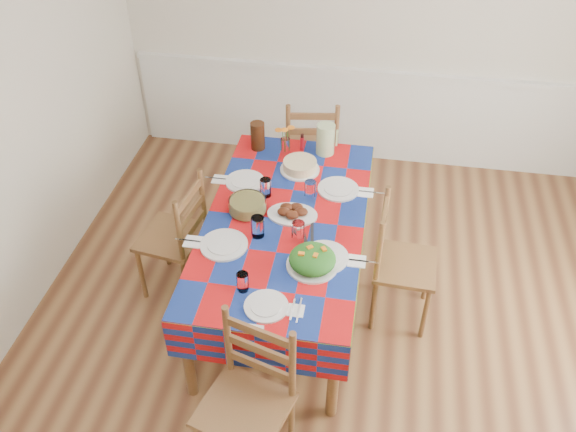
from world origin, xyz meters
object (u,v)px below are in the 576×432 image
(chair_far, at_px, (311,151))
(chair_left, at_px, (177,238))
(tea_pitcher, at_px, (258,136))
(chair_near, at_px, (248,402))
(dining_table, at_px, (285,229))
(meat_platter, at_px, (292,212))
(chair_right, at_px, (399,264))
(green_pitcher, at_px, (326,139))

(chair_far, xyz_separation_m, chair_left, (-0.79, -1.24, -0.02))
(tea_pitcher, distance_m, chair_near, 2.11)
(chair_near, bearing_deg, tea_pitcher, 116.66)
(chair_far, bearing_deg, dining_table, 81.25)
(meat_platter, xyz_separation_m, tea_pitcher, (-0.39, 0.76, 0.08))
(tea_pitcher, xyz_separation_m, chair_right, (1.14, -0.81, -0.39))
(meat_platter, distance_m, chair_far, 1.22)
(tea_pitcher, bearing_deg, chair_far, 49.57)
(chair_near, bearing_deg, chair_left, 139.38)
(meat_platter, xyz_separation_m, chair_near, (-0.03, -1.28, -0.29))
(tea_pitcher, height_order, chair_left, chair_left)
(chair_right, bearing_deg, chair_near, 150.85)
(meat_platter, distance_m, chair_near, 1.32)
(dining_table, bearing_deg, meat_platter, 50.28)
(dining_table, relative_size, chair_far, 1.93)
(green_pitcher, bearing_deg, meat_platter, -98.88)
(chair_right, bearing_deg, chair_far, 34.86)
(chair_far, bearing_deg, chair_left, 49.13)
(green_pitcher, relative_size, chair_left, 0.24)
(dining_table, height_order, chair_far, chair_far)
(chair_left, bearing_deg, tea_pitcher, 160.88)
(chair_far, height_order, chair_right, chair_far)
(meat_platter, relative_size, chair_right, 0.35)
(tea_pitcher, relative_size, chair_right, 0.23)
(green_pitcher, bearing_deg, chair_left, -138.30)
(meat_platter, relative_size, chair_left, 0.34)
(green_pitcher, xyz_separation_m, chair_far, (-0.16, 0.40, -0.38))
(dining_table, relative_size, green_pitcher, 8.18)
(chair_left, bearing_deg, green_pitcher, 140.20)
(dining_table, height_order, chair_near, chair_near)
(chair_far, relative_size, chair_left, 1.03)
(green_pitcher, distance_m, chair_right, 1.11)
(green_pitcher, relative_size, chair_right, 0.25)
(chair_left, height_order, chair_right, chair_left)
(tea_pitcher, bearing_deg, chair_left, -117.63)
(chair_near, xyz_separation_m, chair_left, (-0.80, 1.23, -0.02))
(chair_near, distance_m, chair_right, 1.46)
(dining_table, height_order, tea_pitcher, tea_pitcher)
(chair_near, height_order, chair_far, chair_near)
(meat_platter, bearing_deg, dining_table, -129.72)
(chair_right, bearing_deg, dining_table, 92.84)
(chair_right, bearing_deg, chair_left, 93.01)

